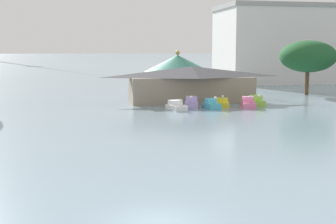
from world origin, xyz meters
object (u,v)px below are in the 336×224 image
at_px(pedal_boat_lavender, 191,103).
at_px(pedal_boat_lime, 256,102).
at_px(pedal_boat_white, 176,106).
at_px(shoreline_tree_right, 308,56).
at_px(green_roof_pavilion, 178,73).
at_px(pedal_boat_cyan, 212,104).
at_px(pedal_boat_yellow, 222,103).
at_px(boathouse, 191,84).
at_px(background_building_block, 285,44).
at_px(pedal_boat_pink, 248,104).

bearing_deg(pedal_boat_lavender, pedal_boat_lime, 107.45).
height_order(pedal_boat_white, shoreline_tree_right, shoreline_tree_right).
relative_size(pedal_boat_white, pedal_boat_lavender, 1.25).
xyz_separation_m(pedal_boat_lavender, green_roof_pavilion, (1.43, 14.86, 3.18)).
bearing_deg(pedal_boat_white, pedal_boat_cyan, 82.32).
height_order(pedal_boat_yellow, boathouse, boathouse).
bearing_deg(pedal_boat_yellow, background_building_block, 163.00).
bearing_deg(pedal_boat_cyan, pedal_boat_lavender, -121.98).
height_order(pedal_boat_lavender, pedal_boat_yellow, pedal_boat_yellow).
relative_size(green_roof_pavilion, background_building_block, 0.35).
bearing_deg(pedal_boat_cyan, pedal_boat_white, -88.23).
distance_m(pedal_boat_yellow, green_roof_pavilion, 15.42).
height_order(pedal_boat_cyan, pedal_boat_pink, pedal_boat_pink).
height_order(pedal_boat_pink, shoreline_tree_right, shoreline_tree_right).
distance_m(green_roof_pavilion, background_building_block, 42.28).
xyz_separation_m(pedal_boat_cyan, pedal_boat_lime, (6.68, 1.55, 0.04)).
bearing_deg(pedal_boat_white, background_building_block, 126.09).
distance_m(pedal_boat_yellow, shoreline_tree_right, 23.76).
distance_m(pedal_boat_pink, background_building_block, 51.92).
bearing_deg(pedal_boat_lavender, shoreline_tree_right, 134.79).
relative_size(pedal_boat_lavender, boathouse, 0.14).
distance_m(pedal_boat_lavender, boathouse, 6.90).
relative_size(pedal_boat_lavender, pedal_boat_yellow, 0.94).
distance_m(pedal_boat_white, green_roof_pavilion, 17.41).
height_order(pedal_boat_pink, boathouse, boathouse).
height_order(pedal_boat_yellow, pedal_boat_pink, pedal_boat_pink).
bearing_deg(pedal_boat_yellow, pedal_boat_white, -57.49).
xyz_separation_m(pedal_boat_lavender, shoreline_tree_right, (23.04, 13.28, 5.76)).
relative_size(pedal_boat_lime, green_roof_pavilion, 0.29).
height_order(pedal_boat_cyan, background_building_block, background_building_block).
bearing_deg(boathouse, pedal_boat_lavender, -103.92).
distance_m(boathouse, shoreline_tree_right, 22.84).
xyz_separation_m(pedal_boat_lavender, background_building_block, (32.76, 42.80, 8.15)).
xyz_separation_m(pedal_boat_lavender, pedal_boat_lime, (9.04, 0.41, -0.03)).
bearing_deg(green_roof_pavilion, pedal_boat_pink, -70.98).
bearing_deg(boathouse, green_roof_pavilion, 91.06).
height_order(pedal_boat_lime, shoreline_tree_right, shoreline_tree_right).
height_order(pedal_boat_lavender, boathouse, boathouse).
bearing_deg(pedal_boat_white, pedal_boat_yellow, 90.10).
height_order(pedal_boat_lime, background_building_block, background_building_block).
relative_size(pedal_boat_pink, pedal_boat_lime, 0.97).
xyz_separation_m(pedal_boat_lime, boathouse, (-7.46, 5.97, 2.11)).
xyz_separation_m(pedal_boat_pink, background_building_block, (25.67, 44.39, 8.15)).
xyz_separation_m(pedal_boat_yellow, green_roof_pavilion, (-2.77, 14.80, 3.30)).
bearing_deg(pedal_boat_pink, pedal_boat_lavender, -91.51).
relative_size(pedal_boat_lavender, pedal_boat_pink, 0.89).
xyz_separation_m(pedal_boat_white, pedal_boat_lime, (11.44, 2.22, 0.08)).
height_order(pedal_boat_lavender, shoreline_tree_right, shoreline_tree_right).
relative_size(pedal_boat_white, background_building_block, 0.11).
relative_size(green_roof_pavilion, shoreline_tree_right, 1.15).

